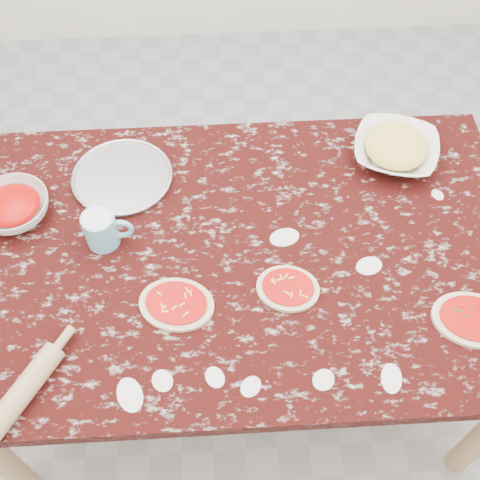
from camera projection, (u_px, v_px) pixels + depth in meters
name	position (u px, v px, depth m)	size (l,w,h in m)	color
ground	(240.00, 360.00, 2.32)	(4.00, 4.00, 0.00)	gray
worktable	(240.00, 266.00, 1.77)	(1.60, 1.00, 0.75)	black
pizza_tray	(122.00, 178.00, 1.85)	(0.30, 0.30, 0.01)	#B2B2B7
sauce_bowl	(13.00, 208.00, 1.75)	(0.21, 0.21, 0.07)	white
cheese_bowl	(395.00, 150.00, 1.88)	(0.26, 0.26, 0.06)	white
flour_mug	(102.00, 229.00, 1.67)	(0.14, 0.09, 0.11)	#6FB8D9
pizza_left	(177.00, 304.00, 1.59)	(0.23, 0.20, 0.02)	beige
pizza_mid	(288.00, 288.00, 1.62)	(0.20, 0.18, 0.02)	beige
pizza_right	(473.00, 320.00, 1.57)	(0.25, 0.21, 0.02)	beige
rolling_pin	(18.00, 398.00, 1.43)	(0.06, 0.06, 0.28)	tan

